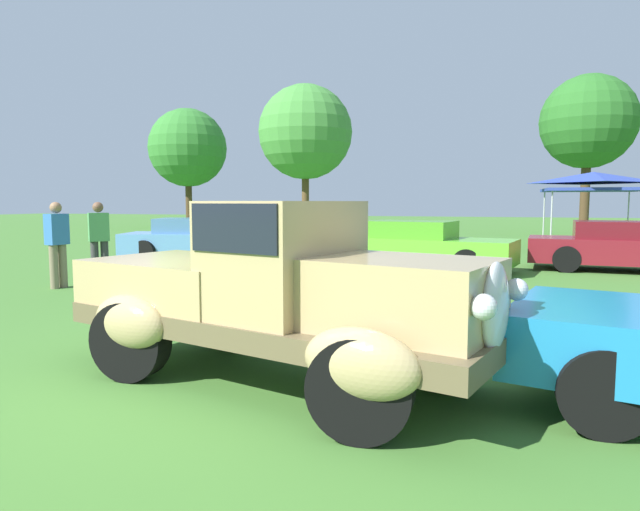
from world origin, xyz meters
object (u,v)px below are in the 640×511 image
object	(u,v)px
spectator_near_truck	(99,239)
spectator_by_row	(57,242)
show_car_burgundy	(623,247)
show_car_skyblue	(193,240)
feature_pickup_truck	(278,291)
canopy_tent_left_field	(593,180)
show_car_lime	(416,246)

from	to	relation	value
spectator_near_truck	spectator_by_row	distance (m)	1.03
show_car_burgundy	spectator_by_row	distance (m)	12.80
show_car_skyblue	spectator_by_row	size ratio (longest dim) A/B	2.54
feature_pickup_truck	canopy_tent_left_field	size ratio (longest dim) A/B	1.40
show_car_skyblue	feature_pickup_truck	bearing A→B (deg)	-55.98
spectator_by_row	canopy_tent_left_field	size ratio (longest dim) A/B	0.54
show_car_skyblue	spectator_near_truck	xyz separation A→B (m)	(0.26, -4.33, 0.31)
spectator_near_truck	spectator_by_row	world-z (taller)	same
feature_pickup_truck	show_car_lime	xyz separation A→B (m)	(0.11, 9.03, -0.26)
feature_pickup_truck	spectator_by_row	bearing A→B (deg)	147.07
spectator_by_row	feature_pickup_truck	bearing A→B (deg)	-32.93
show_car_skyblue	show_car_lime	bearing A→B (deg)	-3.21
spectator_near_truck	canopy_tent_left_field	xyz separation A→B (m)	(11.24, 11.20, 1.51)
show_car_burgundy	spectator_near_truck	world-z (taller)	spectator_near_truck
feature_pickup_truck	spectator_near_truck	world-z (taller)	feature_pickup_truck
feature_pickup_truck	canopy_tent_left_field	distance (m)	17.13
show_car_skyblue	show_car_burgundy	bearing A→B (deg)	4.44
show_car_burgundy	canopy_tent_left_field	xyz separation A→B (m)	(0.21, 6.00, 1.82)
show_car_skyblue	spectator_near_truck	world-z (taller)	spectator_near_truck
feature_pickup_truck	show_car_skyblue	world-z (taller)	feature_pickup_truck
feature_pickup_truck	spectator_near_truck	xyz separation A→B (m)	(-6.08, 5.06, 0.05)
show_car_skyblue	spectator_near_truck	distance (m)	4.35
show_car_lime	spectator_near_truck	xyz separation A→B (m)	(-6.19, -3.97, 0.31)
show_car_lime	show_car_burgundy	bearing A→B (deg)	14.35
show_car_skyblue	canopy_tent_left_field	bearing A→B (deg)	30.88
canopy_tent_left_field	spectator_near_truck	bearing A→B (deg)	-135.09
spectator_near_truck	show_car_skyblue	bearing A→B (deg)	93.37
show_car_lime	spectator_by_row	bearing A→B (deg)	-141.80
show_car_lime	canopy_tent_left_field	bearing A→B (deg)	55.09
show_car_burgundy	spectator_near_truck	bearing A→B (deg)	-154.74
feature_pickup_truck	show_car_skyblue	xyz separation A→B (m)	(-6.34, 9.39, -0.26)
feature_pickup_truck	spectator_by_row	distance (m)	7.43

